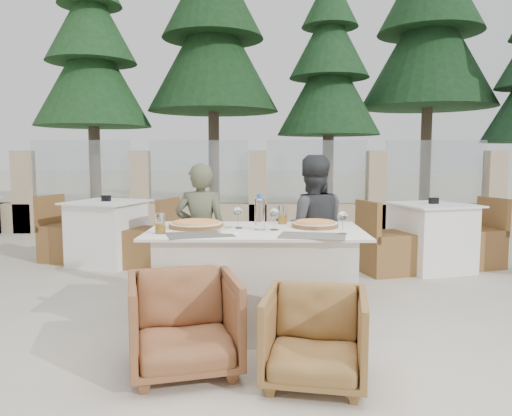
{
  "coord_description": "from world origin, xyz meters",
  "views": [
    {
      "loc": [
        0.07,
        -3.66,
        1.32
      ],
      "look_at": [
        0.02,
        0.33,
        0.9
      ],
      "focal_mm": 35.0,
      "sensor_mm": 36.0,
      "label": 1
    }
  ],
  "objects_px": {
    "armchair_near_right": "(315,337)",
    "bg_table_a": "(107,233)",
    "armchair_near_left": "(184,323)",
    "armchair_far_right": "(307,263)",
    "olive_dish": "(228,230)",
    "wine_glass_centre": "(238,216)",
    "diner_right": "(311,230)",
    "wine_glass_near": "(274,218)",
    "armchair_far_left": "(207,274)",
    "pizza_right": "(315,224)",
    "wine_glass_corner": "(343,221)",
    "dining_table": "(256,280)",
    "bg_table_b": "(432,237)",
    "diner_left": "(201,234)",
    "beer_glass_left": "(160,223)",
    "pizza_left": "(196,224)",
    "water_bottle": "(260,212)",
    "beer_glass_right": "(283,215)"
  },
  "relations": [
    {
      "from": "armchair_near_right",
      "to": "bg_table_a",
      "type": "bearing_deg",
      "value": 134.32
    },
    {
      "from": "armchair_near_left",
      "to": "armchair_far_right",
      "type": "bearing_deg",
      "value": 46.26
    },
    {
      "from": "olive_dish",
      "to": "armchair_near_right",
      "type": "distance_m",
      "value": 1.05
    },
    {
      "from": "wine_glass_centre",
      "to": "armchair_near_left",
      "type": "distance_m",
      "value": 1.03
    },
    {
      "from": "diner_right",
      "to": "bg_table_a",
      "type": "relative_size",
      "value": 0.81
    },
    {
      "from": "wine_glass_near",
      "to": "armchair_far_left",
      "type": "height_order",
      "value": "wine_glass_near"
    },
    {
      "from": "pizza_right",
      "to": "wine_glass_near",
      "type": "bearing_deg",
      "value": -154.95
    },
    {
      "from": "wine_glass_corner",
      "to": "bg_table_a",
      "type": "xyz_separation_m",
      "value": [
        -2.45,
        2.49,
        -0.48
      ]
    },
    {
      "from": "wine_glass_corner",
      "to": "armchair_far_right",
      "type": "distance_m",
      "value": 1.24
    },
    {
      "from": "dining_table",
      "to": "wine_glass_corner",
      "type": "relative_size",
      "value": 8.7
    },
    {
      "from": "wine_glass_corner",
      "to": "bg_table_b",
      "type": "relative_size",
      "value": 0.11
    },
    {
      "from": "armchair_far_left",
      "to": "dining_table",
      "type": "bearing_deg",
      "value": 127.36
    },
    {
      "from": "armchair_far_right",
      "to": "armchair_near_left",
      "type": "distance_m",
      "value": 1.86
    },
    {
      "from": "wine_glass_corner",
      "to": "armchair_far_right",
      "type": "bearing_deg",
      "value": 97.56
    },
    {
      "from": "armchair_near_right",
      "to": "diner_left",
      "type": "xyz_separation_m",
      "value": [
        -0.85,
        1.57,
        0.36
      ]
    },
    {
      "from": "wine_glass_centre",
      "to": "beer_glass_left",
      "type": "height_order",
      "value": "wine_glass_centre"
    },
    {
      "from": "armchair_far_right",
      "to": "diner_right",
      "type": "height_order",
      "value": "diner_right"
    },
    {
      "from": "pizza_left",
      "to": "armchair_far_right",
      "type": "distance_m",
      "value": 1.3
    },
    {
      "from": "armchair_far_left",
      "to": "armchair_near_left",
      "type": "distance_m",
      "value": 1.33
    },
    {
      "from": "armchair_near_right",
      "to": "bg_table_b",
      "type": "xyz_separation_m",
      "value": [
        1.66,
        2.9,
        0.11
      ]
    },
    {
      "from": "diner_right",
      "to": "armchair_near_left",
      "type": "bearing_deg",
      "value": 56.14
    },
    {
      "from": "armchair_near_left",
      "to": "wine_glass_corner",
      "type": "bearing_deg",
      "value": 11.85
    },
    {
      "from": "wine_glass_centre",
      "to": "bg_table_a",
      "type": "distance_m",
      "value": 2.83
    },
    {
      "from": "pizza_left",
      "to": "beer_glass_left",
      "type": "distance_m",
      "value": 0.38
    },
    {
      "from": "diner_left",
      "to": "bg_table_b",
      "type": "xyz_separation_m",
      "value": [
        2.51,
        1.33,
        -0.24
      ]
    },
    {
      "from": "wine_glass_centre",
      "to": "dining_table",
      "type": "bearing_deg",
      "value": -26.44
    },
    {
      "from": "water_bottle",
      "to": "armchair_far_right",
      "type": "relative_size",
      "value": 0.38
    },
    {
      "from": "beer_glass_left",
      "to": "wine_glass_near",
      "type": "bearing_deg",
      "value": 12.32
    },
    {
      "from": "beer_glass_right",
      "to": "bg_table_b",
      "type": "height_order",
      "value": "beer_glass_right"
    },
    {
      "from": "beer_glass_right",
      "to": "dining_table",
      "type": "bearing_deg",
      "value": -124.74
    },
    {
      "from": "dining_table",
      "to": "bg_table_b",
      "type": "height_order",
      "value": "same"
    },
    {
      "from": "pizza_left",
      "to": "diner_right",
      "type": "distance_m",
      "value": 1.1
    },
    {
      "from": "olive_dish",
      "to": "armchair_far_left",
      "type": "bearing_deg",
      "value": 107.44
    },
    {
      "from": "beer_glass_right",
      "to": "olive_dish",
      "type": "height_order",
      "value": "beer_glass_right"
    },
    {
      "from": "dining_table",
      "to": "bg_table_b",
      "type": "distance_m",
      "value": 2.84
    },
    {
      "from": "diner_left",
      "to": "diner_right",
      "type": "xyz_separation_m",
      "value": [
        0.98,
        -0.02,
        0.03
      ]
    },
    {
      "from": "armchair_near_left",
      "to": "bg_table_a",
      "type": "height_order",
      "value": "bg_table_a"
    },
    {
      "from": "armchair_near_right",
      "to": "armchair_far_left",
      "type": "bearing_deg",
      "value": 127.63
    },
    {
      "from": "dining_table",
      "to": "diner_left",
      "type": "distance_m",
      "value": 0.87
    },
    {
      "from": "armchair_far_left",
      "to": "wine_glass_near",
      "type": "bearing_deg",
      "value": 134.03
    },
    {
      "from": "dining_table",
      "to": "pizza_right",
      "type": "bearing_deg",
      "value": 15.22
    },
    {
      "from": "dining_table",
      "to": "water_bottle",
      "type": "bearing_deg",
      "value": -20.9
    },
    {
      "from": "pizza_right",
      "to": "bg_table_b",
      "type": "height_order",
      "value": "pizza_right"
    },
    {
      "from": "pizza_left",
      "to": "armchair_far_right",
      "type": "xyz_separation_m",
      "value": [
        0.93,
        0.78,
        -0.48
      ]
    },
    {
      "from": "wine_glass_near",
      "to": "armchair_far_right",
      "type": "bearing_deg",
      "value": 70.13
    },
    {
      "from": "beer_glass_left",
      "to": "armchair_near_left",
      "type": "height_order",
      "value": "beer_glass_left"
    },
    {
      "from": "beer_glass_right",
      "to": "armchair_far_left",
      "type": "xyz_separation_m",
      "value": [
        -0.65,
        0.28,
        -0.56
      ]
    },
    {
      "from": "wine_glass_near",
      "to": "wine_glass_corner",
      "type": "height_order",
      "value": "same"
    },
    {
      "from": "wine_glass_near",
      "to": "pizza_right",
      "type": "bearing_deg",
      "value": 25.05
    },
    {
      "from": "dining_table",
      "to": "beer_glass_right",
      "type": "height_order",
      "value": "beer_glass_right"
    }
  ]
}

